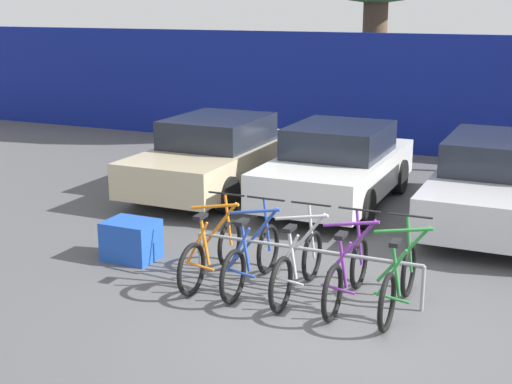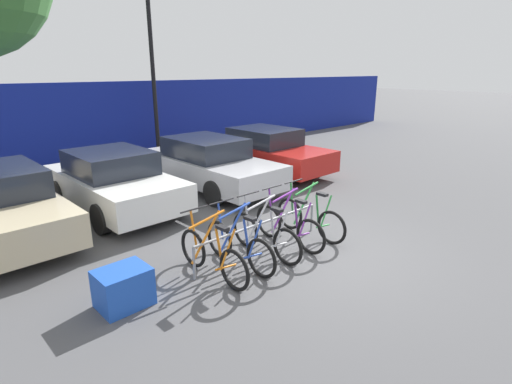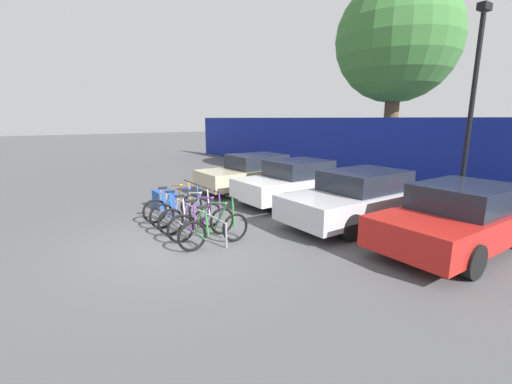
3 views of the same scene
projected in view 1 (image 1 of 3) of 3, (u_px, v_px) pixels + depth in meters
ground_plane at (343, 323)px, 7.94m from camera, size 120.00×120.00×0.00m
hoarding_wall at (473, 98)px, 15.96m from camera, size 36.00×0.16×2.78m
bike_rack at (304, 255)px, 8.70m from camera, size 2.95×0.04×0.57m
bicycle_orange at (212, 252)px, 9.07m from camera, size 0.68×1.71×1.05m
bicycle_blue at (251, 258)px, 8.85m from camera, size 0.68×1.71×1.05m
bicycle_silver at (297, 266)px, 8.61m from camera, size 0.68×1.71×1.05m
bicycle_purple at (347, 273)px, 8.36m from camera, size 0.68×1.71×1.05m
bicycle_green at (399, 282)px, 8.12m from camera, size 0.68×1.71×1.05m
car_beige at (216, 155)px, 13.37m from camera, size 1.91×4.30×1.40m
car_white at (337, 165)px, 12.51m from camera, size 1.91×4.05×1.40m
car_silver at (497, 181)px, 11.40m from camera, size 1.91×4.57×1.40m
cargo_crate at (131, 240)px, 9.85m from camera, size 0.70×0.56×0.55m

